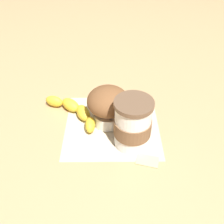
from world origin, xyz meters
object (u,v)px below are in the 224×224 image
object	(u,v)px
muffin	(108,105)
sugar_packet	(147,160)
coffee_cup	(133,124)
banana	(75,110)

from	to	relation	value
muffin	sugar_packet	size ratio (longest dim) A/B	2.10
coffee_cup	sugar_packet	bearing A→B (deg)	130.28
muffin	sugar_packet	xyz separation A→B (m)	(-0.11, 0.11, -0.06)
coffee_cup	muffin	size ratio (longest dim) A/B	1.18
coffee_cup	sugar_packet	size ratio (longest dim) A/B	2.49
coffee_cup	sugar_packet	distance (m)	0.09
coffee_cup	banana	xyz separation A→B (m)	(0.16, -0.08, -0.04)
banana	sugar_packet	bearing A→B (deg)	148.41
muffin	banana	distance (m)	0.10
coffee_cup	sugar_packet	xyz separation A→B (m)	(-0.04, 0.05, -0.06)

